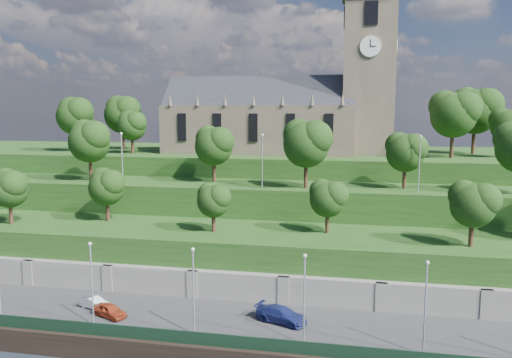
% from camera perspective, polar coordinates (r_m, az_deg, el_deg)
% --- Properties ---
extents(promenade, '(160.00, 12.00, 2.00)m').
position_cam_1_polar(promenade, '(50.98, -3.53, -16.87)').
color(promenade, '#2D2D30').
rests_on(promenade, ground).
extents(fence, '(160.00, 0.10, 1.20)m').
position_cam_1_polar(fence, '(45.60, -5.34, -17.80)').
color(fence, '#152F1E').
rests_on(fence, promenade).
extents(retaining_wall, '(160.00, 2.10, 5.00)m').
position_cam_1_polar(retaining_wall, '(55.75, -1.97, -12.95)').
color(retaining_wall, slate).
rests_on(retaining_wall, ground).
extents(embankment_lower, '(160.00, 12.00, 8.00)m').
position_cam_1_polar(embankment_lower, '(60.81, -0.68, -9.64)').
color(embankment_lower, '#1D3F15').
rests_on(embankment_lower, ground).
extents(embankment_upper, '(160.00, 10.00, 12.00)m').
position_cam_1_polar(embankment_upper, '(70.69, 1.14, -5.45)').
color(embankment_upper, '#1D3F15').
rests_on(embankment_upper, ground).
extents(hilltop, '(160.00, 32.00, 15.00)m').
position_cam_1_polar(hilltop, '(90.76, 3.43, -1.49)').
color(hilltop, '#1D3F15').
rests_on(hilltop, ground).
extents(church, '(38.60, 12.35, 27.60)m').
position_cam_1_polar(church, '(85.44, 3.68, 8.04)').
color(church, brown).
rests_on(church, hilltop).
extents(trees_lower, '(70.40, 8.97, 7.76)m').
position_cam_1_polar(trees_lower, '(58.14, 3.73, -1.61)').
color(trees_lower, '#341E14').
rests_on(trees_lower, embankment_lower).
extents(trees_upper, '(64.57, 8.79, 9.18)m').
position_cam_1_polar(trees_upper, '(67.36, 4.28, 4.12)').
color(trees_upper, '#341E14').
rests_on(trees_upper, embankment_upper).
extents(trees_hilltop, '(77.85, 16.13, 11.10)m').
position_cam_1_polar(trees_hilltop, '(84.49, 5.19, 7.48)').
color(trees_hilltop, '#341E14').
rests_on(trees_hilltop, hilltop).
extents(lamp_posts_promenade, '(60.36, 0.36, 8.19)m').
position_cam_1_polar(lamp_posts_promenade, '(46.24, -7.16, -11.94)').
color(lamp_posts_promenade, '#B2B2B7').
rests_on(lamp_posts_promenade, promenade).
extents(lamp_posts_upper, '(40.36, 0.36, 7.24)m').
position_cam_1_polar(lamp_posts_upper, '(66.10, 0.72, 2.60)').
color(lamp_posts_upper, '#B2B2B7').
rests_on(lamp_posts_upper, embankment_upper).
extents(car_left, '(4.12, 2.95, 1.30)m').
position_cam_1_polar(car_left, '(53.08, -16.37, -14.21)').
color(car_left, maroon).
rests_on(car_left, promenade).
extents(car_middle, '(3.75, 2.31, 1.17)m').
position_cam_1_polar(car_middle, '(55.58, -17.94, -13.32)').
color(car_middle, silver).
rests_on(car_middle, promenade).
extents(car_right, '(5.58, 3.77, 1.50)m').
position_cam_1_polar(car_right, '(49.92, 2.91, -15.22)').
color(car_right, navy).
rests_on(car_right, promenade).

